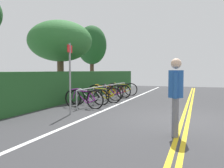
{
  "coord_description": "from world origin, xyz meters",
  "views": [
    {
      "loc": [
        -7.06,
        -0.32,
        1.43
      ],
      "look_at": [
        2.87,
        3.26,
        0.83
      ],
      "focal_mm": 38.3,
      "sensor_mm": 36.0,
      "label": 1
    }
  ],
  "objects_px": {
    "bicycle_2": "(102,95)",
    "tree_far_right": "(92,45)",
    "bike_rack": "(106,89)",
    "bicycle_5": "(117,91)",
    "bicycle_0": "(84,99)",
    "bicycle_4": "(113,91)",
    "tree_mid": "(60,42)",
    "sign_post_near": "(70,72)",
    "pedestrian": "(176,91)",
    "bicycle_3": "(105,93)",
    "bicycle_6": "(122,89)",
    "bicycle_1": "(89,97)"
  },
  "relations": [
    {
      "from": "bicycle_2",
      "to": "bicycle_1",
      "type": "bearing_deg",
      "value": 161.78
    },
    {
      "from": "tree_far_right",
      "to": "bicycle_1",
      "type": "bearing_deg",
      "value": -156.11
    },
    {
      "from": "bicycle_4",
      "to": "bicycle_6",
      "type": "height_order",
      "value": "same"
    },
    {
      "from": "bicycle_3",
      "to": "tree_mid",
      "type": "height_order",
      "value": "tree_mid"
    },
    {
      "from": "bicycle_3",
      "to": "bicycle_0",
      "type": "bearing_deg",
      "value": -177.28
    },
    {
      "from": "bicycle_0",
      "to": "tree_far_right",
      "type": "relative_size",
      "value": 0.35
    },
    {
      "from": "bicycle_5",
      "to": "tree_far_right",
      "type": "bearing_deg",
      "value": 37.71
    },
    {
      "from": "bike_rack",
      "to": "bicycle_5",
      "type": "relative_size",
      "value": 3.63
    },
    {
      "from": "tree_far_right",
      "to": "sign_post_near",
      "type": "bearing_deg",
      "value": -159.07
    },
    {
      "from": "bike_rack",
      "to": "bicycle_2",
      "type": "relative_size",
      "value": 3.56
    },
    {
      "from": "pedestrian",
      "to": "bicycle_0",
      "type": "bearing_deg",
      "value": 52.48
    },
    {
      "from": "bicycle_3",
      "to": "bicycle_4",
      "type": "xyz_separation_m",
      "value": [
        0.87,
        -0.12,
        -0.02
      ]
    },
    {
      "from": "bicycle_0",
      "to": "tree_mid",
      "type": "xyz_separation_m",
      "value": [
        2.76,
        2.73,
        2.59
      ]
    },
    {
      "from": "bicycle_6",
      "to": "tree_far_right",
      "type": "height_order",
      "value": "tree_far_right"
    },
    {
      "from": "bicycle_2",
      "to": "bicycle_6",
      "type": "xyz_separation_m",
      "value": [
        3.31,
        0.13,
        0.01
      ]
    },
    {
      "from": "tree_mid",
      "to": "bicycle_1",
      "type": "bearing_deg",
      "value": -126.71
    },
    {
      "from": "bike_rack",
      "to": "bicycle_1",
      "type": "distance_m",
      "value": 1.68
    },
    {
      "from": "bicycle_1",
      "to": "sign_post_near",
      "type": "xyz_separation_m",
      "value": [
        -2.2,
        -0.35,
        1.05
      ]
    },
    {
      "from": "bicycle_6",
      "to": "sign_post_near",
      "type": "xyz_separation_m",
      "value": [
        -6.31,
        -0.22,
        1.03
      ]
    },
    {
      "from": "bike_rack",
      "to": "bicycle_6",
      "type": "bearing_deg",
      "value": -0.44
    },
    {
      "from": "bicycle_1",
      "to": "bicycle_4",
      "type": "xyz_separation_m",
      "value": [
        2.54,
        -0.17,
        0.03
      ]
    },
    {
      "from": "bicycle_2",
      "to": "tree_far_right",
      "type": "xyz_separation_m",
      "value": [
        7.24,
        3.83,
        3.04
      ]
    },
    {
      "from": "bicycle_4",
      "to": "tree_far_right",
      "type": "distance_m",
      "value": 7.31
    },
    {
      "from": "bicycle_5",
      "to": "bicycle_6",
      "type": "height_order",
      "value": "bicycle_6"
    },
    {
      "from": "sign_post_near",
      "to": "tree_far_right",
      "type": "distance_m",
      "value": 11.15
    },
    {
      "from": "bicycle_3",
      "to": "tree_far_right",
      "type": "xyz_separation_m",
      "value": [
        6.37,
        3.61,
        3.01
      ]
    },
    {
      "from": "bicycle_1",
      "to": "bicycle_2",
      "type": "height_order",
      "value": "bicycle_2"
    },
    {
      "from": "pedestrian",
      "to": "bicycle_2",
      "type": "bearing_deg",
      "value": 38.5
    },
    {
      "from": "bicycle_3",
      "to": "bicycle_4",
      "type": "distance_m",
      "value": 0.87
    },
    {
      "from": "bicycle_2",
      "to": "bicycle_4",
      "type": "height_order",
      "value": "bicycle_4"
    },
    {
      "from": "bicycle_2",
      "to": "bicycle_3",
      "type": "distance_m",
      "value": 0.89
    },
    {
      "from": "tree_mid",
      "to": "bicycle_0",
      "type": "bearing_deg",
      "value": -135.3
    },
    {
      "from": "bicycle_4",
      "to": "sign_post_near",
      "type": "bearing_deg",
      "value": -177.72
    },
    {
      "from": "bicycle_0",
      "to": "pedestrian",
      "type": "distance_m",
      "value": 4.61
    },
    {
      "from": "tree_far_right",
      "to": "bicycle_4",
      "type": "bearing_deg",
      "value": -145.91
    },
    {
      "from": "bicycle_1",
      "to": "bicycle_4",
      "type": "height_order",
      "value": "bicycle_4"
    },
    {
      "from": "bicycle_4",
      "to": "tree_mid",
      "type": "height_order",
      "value": "tree_mid"
    },
    {
      "from": "bike_rack",
      "to": "bicycle_6",
      "type": "distance_m",
      "value": 2.46
    },
    {
      "from": "bike_rack",
      "to": "bicycle_1",
      "type": "height_order",
      "value": "bike_rack"
    },
    {
      "from": "bicycle_2",
      "to": "bicycle_3",
      "type": "relative_size",
      "value": 0.92
    },
    {
      "from": "bicycle_5",
      "to": "bicycle_3",
      "type": "bearing_deg",
      "value": 178.25
    },
    {
      "from": "bicycle_5",
      "to": "bicycle_0",
      "type": "bearing_deg",
      "value": -179.04
    },
    {
      "from": "bicycle_0",
      "to": "pedestrian",
      "type": "relative_size",
      "value": 1.01
    },
    {
      "from": "pedestrian",
      "to": "bicycle_3",
      "type": "bearing_deg",
      "value": 35.21
    },
    {
      "from": "bike_rack",
      "to": "bicycle_2",
      "type": "height_order",
      "value": "bike_rack"
    },
    {
      "from": "bicycle_5",
      "to": "sign_post_near",
      "type": "bearing_deg",
      "value": -177.36
    },
    {
      "from": "bicycle_2",
      "to": "sign_post_near",
      "type": "relative_size",
      "value": 0.73
    },
    {
      "from": "bicycle_1",
      "to": "bicycle_0",
      "type": "bearing_deg",
      "value": -168.71
    },
    {
      "from": "tree_mid",
      "to": "tree_far_right",
      "type": "bearing_deg",
      "value": 9.26
    },
    {
      "from": "bicycle_3",
      "to": "bicycle_5",
      "type": "xyz_separation_m",
      "value": [
        1.64,
        -0.05,
        -0.05
      ]
    }
  ]
}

